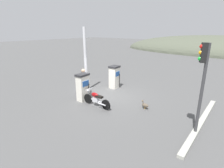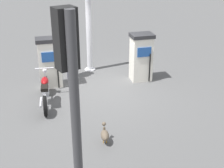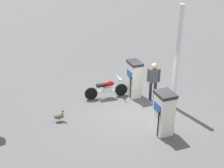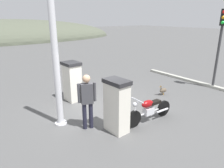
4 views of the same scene
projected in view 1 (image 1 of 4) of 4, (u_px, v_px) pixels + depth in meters
ground_plane at (107, 95)px, 11.61m from camera, size 120.00×120.00×0.00m
fuel_pump_near at (83, 87)px, 10.56m from camera, size 0.57×0.82×1.65m
fuel_pump_far at (114, 77)px, 12.83m from camera, size 0.65×0.79×1.64m
motorcycle_near_pump at (96, 99)px, 9.82m from camera, size 1.97×0.56×0.92m
attendant_person at (84, 80)px, 11.37m from camera, size 0.57×0.30×1.75m
wandering_duck at (145, 105)px, 9.53m from camera, size 0.47×0.21×0.48m
roadside_traffic_light at (202, 75)px, 6.61m from camera, size 0.40×0.30×3.71m
canopy_support_pole at (86, 61)px, 11.98m from camera, size 0.40×0.40×4.32m
road_edge_kerb at (201, 122)px, 8.14m from camera, size 0.32×6.01×0.12m
distant_hill_main at (216, 52)px, 32.91m from camera, size 36.60×16.35×6.14m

